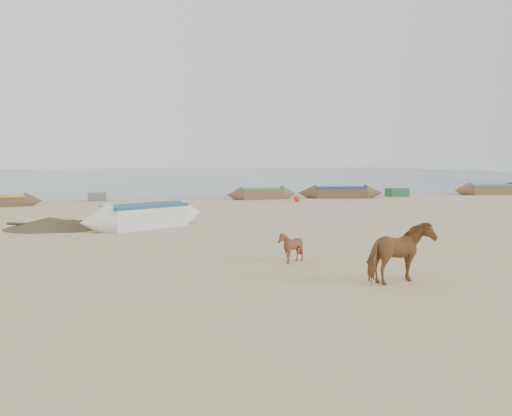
% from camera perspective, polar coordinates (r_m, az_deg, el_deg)
% --- Properties ---
extents(ground, '(140.00, 140.00, 0.00)m').
position_cam_1_polar(ground, '(16.17, 3.70, -4.88)').
color(ground, tan).
rests_on(ground, ground).
extents(sea, '(160.00, 160.00, 0.00)m').
position_cam_1_polar(sea, '(97.23, -12.07, 3.79)').
color(sea, slate).
rests_on(sea, ground).
extents(cow_adult, '(1.87, 1.22, 1.45)m').
position_cam_1_polar(cow_adult, '(12.33, 16.16, -4.97)').
color(cow_adult, brown).
rests_on(cow_adult, ground).
extents(calf_front, '(0.95, 0.88, 0.91)m').
position_cam_1_polar(calf_front, '(14.22, 3.99, -4.48)').
color(calf_front, brown).
rests_on(calf_front, ground).
extents(near_canoe, '(5.85, 3.98, 1.01)m').
position_cam_1_polar(near_canoe, '(21.99, -12.51, -0.88)').
color(near_canoe, white).
rests_on(near_canoe, ground).
extents(debris_pile, '(4.38, 4.38, 0.46)m').
position_cam_1_polar(debris_pile, '(23.20, -22.51, -1.52)').
color(debris_pile, brown).
rests_on(debris_pile, ground).
extents(waterline_canoes, '(55.65, 4.48, 0.89)m').
position_cam_1_polar(waterline_canoes, '(35.49, -8.54, 1.49)').
color(waterline_canoes, brown).
rests_on(waterline_canoes, ground).
extents(beach_clutter, '(47.23, 5.13, 0.64)m').
position_cam_1_polar(beach_clutter, '(36.43, 0.42, 1.47)').
color(beach_clutter, '#295C39').
rests_on(beach_clutter, ground).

